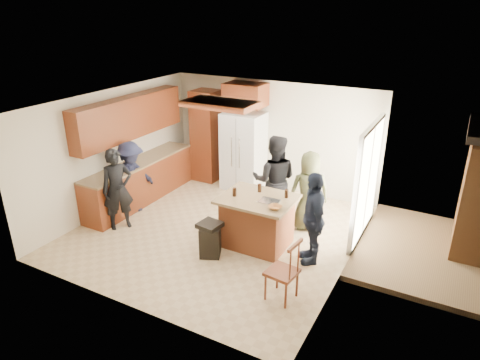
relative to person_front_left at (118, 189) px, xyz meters
The scene contains 12 objects.
person_front_left is the anchor object (origin of this frame).
person_behind_left 3.00m from the person_front_left, 32.27° to the left, with size 0.88×0.54×1.80m, color black.
person_behind_right 3.64m from the person_front_left, 27.89° to the left, with size 0.76×0.49×1.55m, color #3A3D23.
person_side_right 3.72m from the person_front_left, ahead, with size 0.94×0.48×1.61m, color #1A2135.
person_counter 0.67m from the person_front_left, 109.25° to the left, with size 0.99×0.46×1.53m, color #191C33.
left_cabinetry 1.25m from the person_front_left, 113.57° to the left, with size 0.64×3.00×2.30m.
back_wall_units 3.02m from the person_front_left, 81.98° to the left, with size 1.80×0.60×2.45m.
refrigerator 3.10m from the person_front_left, 67.27° to the left, with size 0.90×0.76×1.80m.
kitchen_island 2.73m from the person_front_left, 14.25° to the left, with size 1.28×1.03×0.93m.
island_items 2.93m from the person_front_left, 11.82° to the left, with size 0.98×0.64×0.15m.
trash_bin 2.14m from the person_front_left, ahead, with size 0.45×0.45×0.63m.
spindle_chair 3.71m from the person_front_left, ahead, with size 0.47×0.47×0.99m.
Camera 1 is at (3.82, -6.17, 4.07)m, focal length 32.00 mm.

